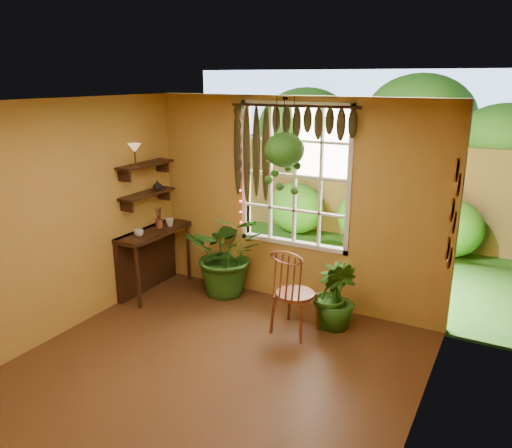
% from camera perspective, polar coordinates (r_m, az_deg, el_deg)
% --- Properties ---
extents(floor, '(4.50, 4.50, 0.00)m').
position_cam_1_polar(floor, '(5.21, -6.82, -17.72)').
color(floor, '#572A19').
rests_on(floor, ground).
extents(ceiling, '(4.50, 4.50, 0.00)m').
position_cam_1_polar(ceiling, '(4.32, -8.06, 13.44)').
color(ceiling, silver).
rests_on(ceiling, wall_back).
extents(wall_back, '(4.00, 0.00, 4.00)m').
position_cam_1_polar(wall_back, '(6.46, 4.32, 2.38)').
color(wall_back, gold).
rests_on(wall_back, floor).
extents(wall_left, '(0.00, 4.50, 4.50)m').
position_cam_1_polar(wall_left, '(5.94, -23.25, -0.19)').
color(wall_left, gold).
rests_on(wall_left, floor).
extents(wall_right, '(0.00, 4.50, 4.50)m').
position_cam_1_polar(wall_right, '(3.85, 17.84, -8.38)').
color(wall_right, gold).
rests_on(wall_right, floor).
extents(window, '(1.52, 0.10, 1.86)m').
position_cam_1_polar(window, '(6.42, 4.51, 5.48)').
color(window, white).
rests_on(window, wall_back).
extents(valance_vine, '(1.70, 0.12, 1.10)m').
position_cam_1_polar(valance_vine, '(6.26, 3.44, 10.56)').
color(valance_vine, '#32190D').
rests_on(valance_vine, window).
extents(string_lights, '(0.03, 0.03, 1.54)m').
position_cam_1_polar(string_lights, '(6.67, -1.81, 6.38)').
color(string_lights, '#FF2633').
rests_on(string_lights, window).
extents(wall_plates, '(0.04, 0.32, 1.10)m').
position_cam_1_polar(wall_plates, '(5.47, 21.52, 0.82)').
color(wall_plates, '#F4E1C7').
rests_on(wall_plates, wall_right).
extents(counter_ledge, '(0.40, 1.20, 0.90)m').
position_cam_1_polar(counter_ledge, '(7.16, -12.12, -3.20)').
color(counter_ledge, '#32190D').
rests_on(counter_ledge, floor).
extents(shelf_lower, '(0.25, 0.90, 0.04)m').
position_cam_1_polar(shelf_lower, '(6.91, -12.32, 3.39)').
color(shelf_lower, '#32190D').
rests_on(shelf_lower, wall_left).
extents(shelf_upper, '(0.25, 0.90, 0.04)m').
position_cam_1_polar(shelf_upper, '(6.83, -12.52, 6.66)').
color(shelf_upper, '#32190D').
rests_on(shelf_upper, wall_left).
extents(backyard, '(14.00, 10.00, 12.00)m').
position_cam_1_polar(backyard, '(10.73, 15.85, 7.08)').
color(backyard, '#245618').
rests_on(backyard, ground).
extents(windsor_chair, '(0.50, 0.53, 1.22)m').
position_cam_1_polar(windsor_chair, '(5.93, 4.31, -9.20)').
color(windsor_chair, brown).
rests_on(windsor_chair, floor).
extents(potted_plant_left, '(1.33, 1.25, 1.19)m').
position_cam_1_polar(potted_plant_left, '(6.86, -3.24, -3.36)').
color(potted_plant_left, '#1A4713').
rests_on(potted_plant_left, floor).
extents(potted_plant_mid, '(0.57, 0.51, 0.86)m').
position_cam_1_polar(potted_plant_mid, '(6.06, 8.79, -7.95)').
color(potted_plant_mid, '#1A4713').
rests_on(potted_plant_mid, floor).
extents(potted_plant_right, '(0.58, 0.58, 0.80)m').
position_cam_1_polar(potted_plant_right, '(6.08, 9.14, -8.24)').
color(potted_plant_right, '#1A4713').
rests_on(potted_plant_right, floor).
extents(hanging_basket, '(0.48, 0.48, 1.15)m').
position_cam_1_polar(hanging_basket, '(6.01, 3.25, 7.93)').
color(hanging_basket, black).
rests_on(hanging_basket, ceiling).
extents(cup_a, '(0.13, 0.13, 0.09)m').
position_cam_1_polar(cup_a, '(6.73, -13.24, -1.00)').
color(cup_a, silver).
rests_on(cup_a, counter_ledge).
extents(cup_b, '(0.12, 0.12, 0.11)m').
position_cam_1_polar(cup_b, '(7.11, -9.84, 0.19)').
color(cup_b, beige).
rests_on(cup_b, counter_ledge).
extents(brush_jar, '(0.10, 0.10, 0.37)m').
position_cam_1_polar(brush_jar, '(7.04, -11.04, 0.71)').
color(brush_jar, brown).
rests_on(brush_jar, counter_ledge).
extents(shelf_vase, '(0.14, 0.14, 0.13)m').
position_cam_1_polar(shelf_vase, '(7.05, -11.20, 4.40)').
color(shelf_vase, '#B2AD99').
rests_on(shelf_vase, shelf_lower).
extents(tiffany_lamp, '(0.17, 0.17, 0.28)m').
position_cam_1_polar(tiffany_lamp, '(6.64, -13.71, 8.28)').
color(tiffany_lamp, '#563718').
rests_on(tiffany_lamp, shelf_upper).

